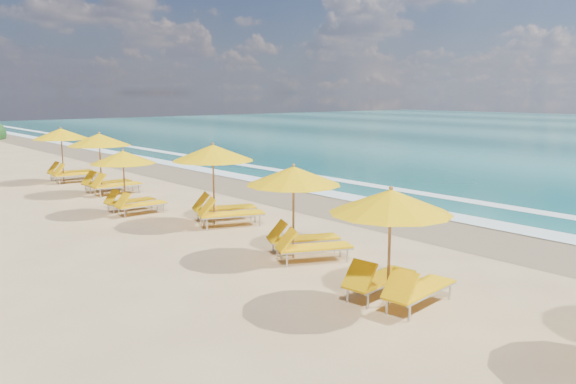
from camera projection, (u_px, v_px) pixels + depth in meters
ground at (288, 231)px, 17.71m from camera, size 160.00×160.00×0.00m
wet_sand at (376, 213)px, 20.25m from camera, size 4.00×160.00×0.01m
surf_foam at (423, 203)px, 21.95m from camera, size 4.00×160.00×0.01m
station_2 at (395, 238)px, 11.31m from camera, size 2.80×2.65×2.42m
station_3 at (301, 205)px, 14.61m from camera, size 3.18×3.16×2.42m
station_4 at (220, 178)px, 18.40m from camera, size 3.39×3.34×2.63m
station_5 at (129, 177)px, 20.07m from camera, size 2.43×2.24×2.26m
station_6 at (105, 159)px, 23.97m from camera, size 2.77×2.55×2.59m
station_7 at (66, 151)px, 27.23m from camera, size 2.93×2.75×2.60m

